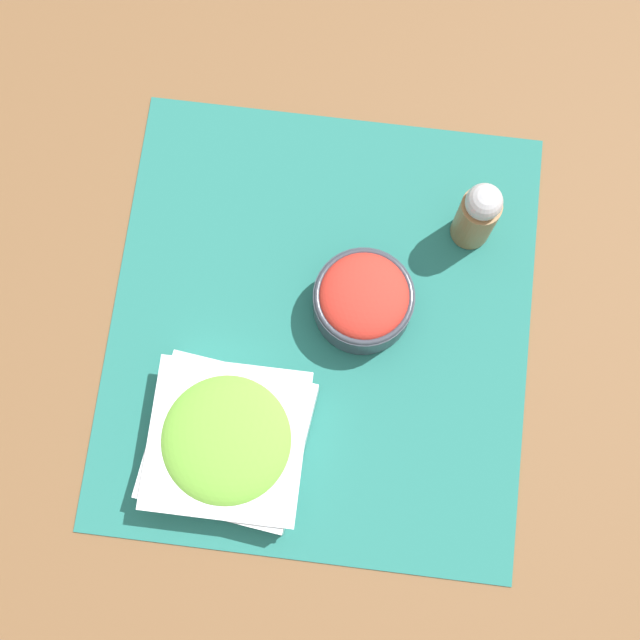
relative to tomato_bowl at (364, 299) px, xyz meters
name	(u,v)px	position (x,y,z in m)	size (l,w,h in m)	color
ground_plane	(320,327)	(-0.03, 0.05, -0.04)	(3.00, 3.00, 0.00)	brown
placemat	(320,326)	(-0.03, 0.05, -0.04)	(0.52, 0.48, 0.00)	#236B60
tomato_bowl	(364,299)	(0.00, 0.00, 0.00)	(0.11, 0.11, 0.07)	#333842
lettuce_bowl	(227,441)	(-0.17, 0.13, -0.01)	(0.18, 0.18, 0.06)	white
pepper_shaker	(478,214)	(0.11, -0.12, 0.02)	(0.05, 0.05, 0.12)	olive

